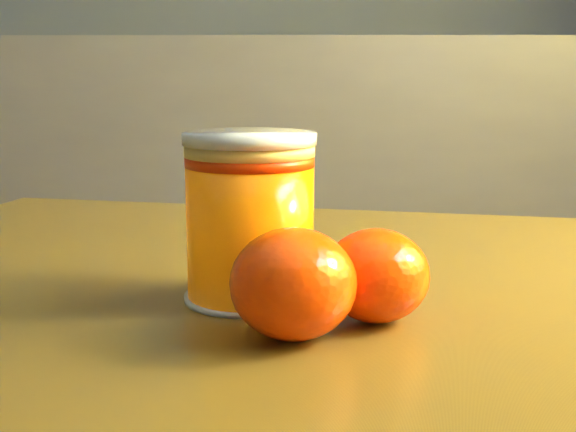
{
  "coord_description": "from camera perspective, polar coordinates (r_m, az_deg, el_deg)",
  "views": [
    {
      "loc": [
        0.78,
        -0.52,
        0.84
      ],
      "look_at": [
        0.77,
        -0.01,
        0.74
      ],
      "focal_mm": 50.0,
      "sensor_mm": 36.0,
      "label": 1
    }
  ],
  "objects": [
    {
      "name": "juice_glass",
      "position": [
        0.51,
        -2.71,
        -0.17
      ],
      "size": [
        0.08,
        0.08,
        0.11
      ],
      "rotation": [
        0.0,
        0.0,
        0.34
      ],
      "color": "#DD6504",
      "rests_on": "table"
    },
    {
      "name": "orange_front",
      "position": [
        0.44,
        0.37,
        -4.84
      ],
      "size": [
        0.08,
        0.08,
        0.06
      ],
      "primitive_type": "ellipsoid",
      "rotation": [
        0.0,
        0.0,
        0.1
      ],
      "color": "#FF3E05",
      "rests_on": "table"
    },
    {
      "name": "orange_back",
      "position": [
        0.47,
        6.29,
        -4.22
      ],
      "size": [
        0.07,
        0.07,
        0.06
      ],
      "primitive_type": "ellipsoid",
      "rotation": [
        0.0,
        0.0,
        0.2
      ],
      "color": "#FF3E05",
      "rests_on": "table"
    },
    {
      "name": "table",
      "position": [
        0.56,
        8.28,
        -14.68
      ],
      "size": [
        1.03,
        0.81,
        0.69
      ],
      "rotation": [
        0.0,
        0.0,
        -0.2
      ],
      "color": "brown",
      "rests_on": "ground"
    }
  ]
}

